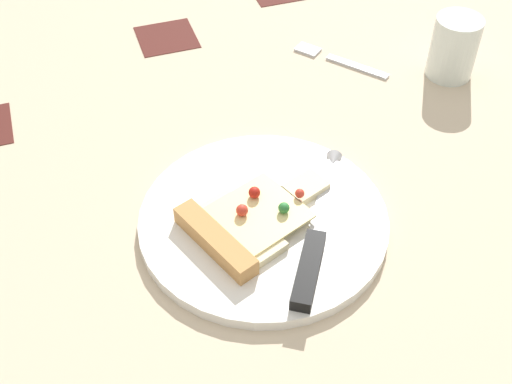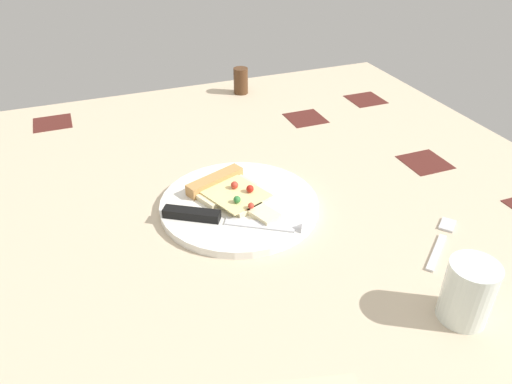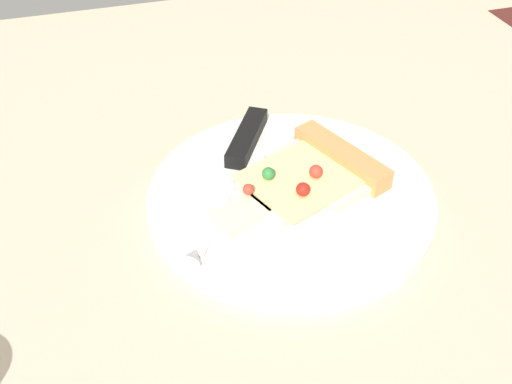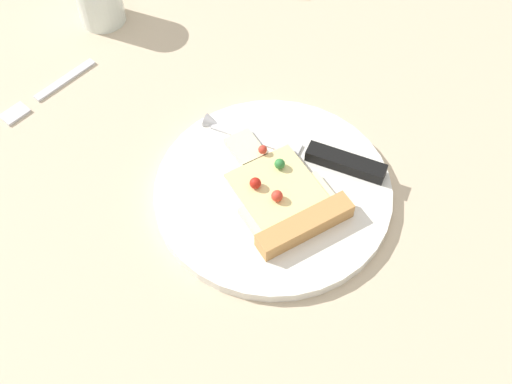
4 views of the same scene
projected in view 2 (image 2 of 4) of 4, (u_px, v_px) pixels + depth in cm
name	position (u px, v px, depth cm)	size (l,w,h in cm)	color
ground_plane	(265.00, 200.00, 93.79)	(122.23, 122.23, 3.00)	#C6B293
plate	(239.00, 205.00, 88.70)	(28.99, 28.99, 1.46)	white
pizza_slice	(230.00, 192.00, 89.43)	(14.39, 19.05, 2.68)	beige
knife	(217.00, 218.00, 82.98)	(21.49, 14.46, 2.45)	silver
drinking_glass	(468.00, 292.00, 64.63)	(6.72, 6.72, 9.20)	silver
pepper_shaker	(241.00, 81.00, 134.53)	(4.00, 4.00, 7.14)	#4C2D19
fork	(442.00, 239.00, 80.70)	(13.01, 11.04, 0.80)	silver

